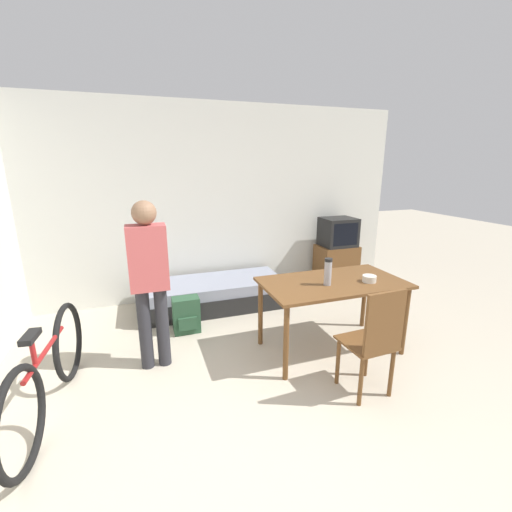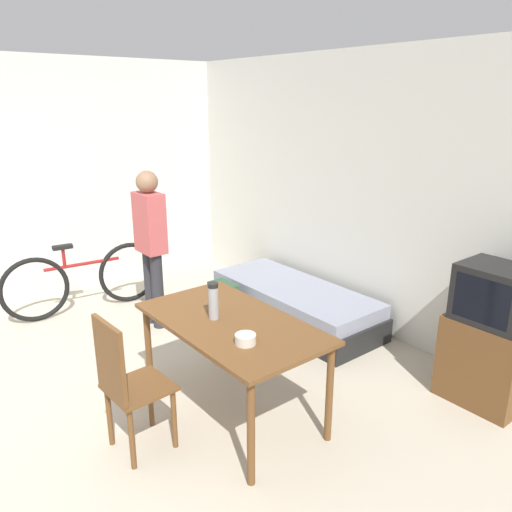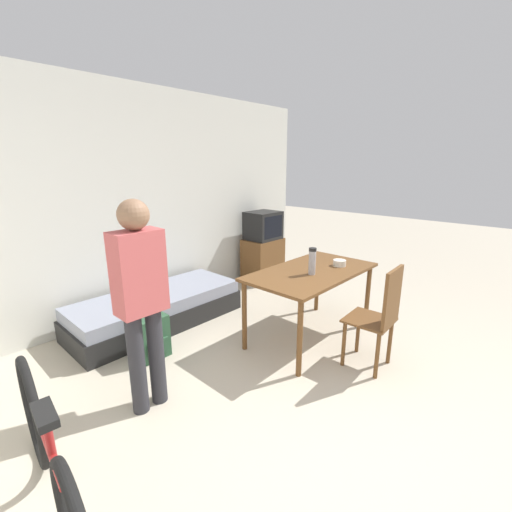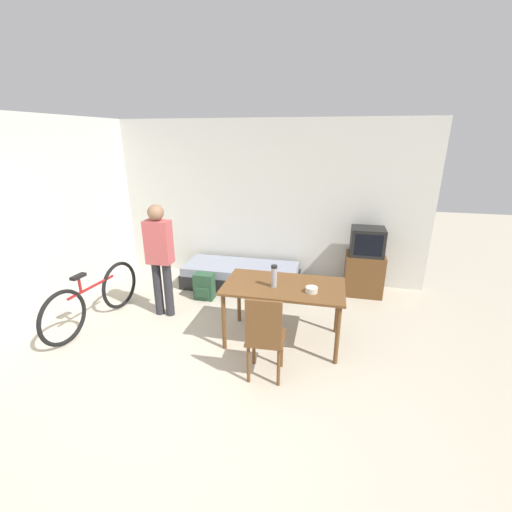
% 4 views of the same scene
% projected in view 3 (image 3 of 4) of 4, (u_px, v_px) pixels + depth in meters
% --- Properties ---
extents(ground_plane, '(20.00, 20.00, 0.00)m').
position_uv_depth(ground_plane, '(399.00, 444.00, 2.29)').
color(ground_plane, '#B2A893').
extents(wall_back, '(5.75, 0.06, 2.70)m').
position_uv_depth(wall_back, '(135.00, 204.00, 4.07)').
color(wall_back, silver).
rests_on(wall_back, ground_plane).
extents(daybed, '(1.94, 0.78, 0.38)m').
position_uv_depth(daybed, '(158.00, 309.00, 3.97)').
color(daybed, black).
rests_on(daybed, ground_plane).
extents(tv, '(0.59, 0.43, 1.10)m').
position_uv_depth(tv, '(263.00, 248.00, 5.39)').
color(tv, brown).
rests_on(tv, ground_plane).
extents(dining_table, '(1.43, 0.79, 0.75)m').
position_uv_depth(dining_table, '(311.00, 278.00, 3.54)').
color(dining_table, brown).
rests_on(dining_table, ground_plane).
extents(wooden_chair, '(0.41, 0.41, 0.97)m').
position_uv_depth(wooden_chair, '(380.00, 314.00, 3.01)').
color(wooden_chair, brown).
rests_on(wooden_chair, ground_plane).
extents(bicycle, '(0.23, 1.70, 0.78)m').
position_uv_depth(bicycle, '(50.00, 463.00, 1.72)').
color(bicycle, black).
rests_on(bicycle, ground_plane).
extents(person_standing, '(0.34, 0.21, 1.59)m').
position_uv_depth(person_standing, '(141.00, 294.00, 2.42)').
color(person_standing, '#28282D').
rests_on(person_standing, ground_plane).
extents(thermos_flask, '(0.07, 0.07, 0.27)m').
position_uv_depth(thermos_flask, '(312.00, 260.00, 3.35)').
color(thermos_flask, '#99999E').
rests_on(thermos_flask, dining_table).
extents(mate_bowl, '(0.14, 0.14, 0.06)m').
position_uv_depth(mate_bowl, '(339.00, 263.00, 3.66)').
color(mate_bowl, beige).
rests_on(mate_bowl, dining_table).
extents(backpack, '(0.30, 0.22, 0.42)m').
position_uv_depth(backpack, '(152.00, 338.00, 3.26)').
color(backpack, '#284C33').
rests_on(backpack, ground_plane).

